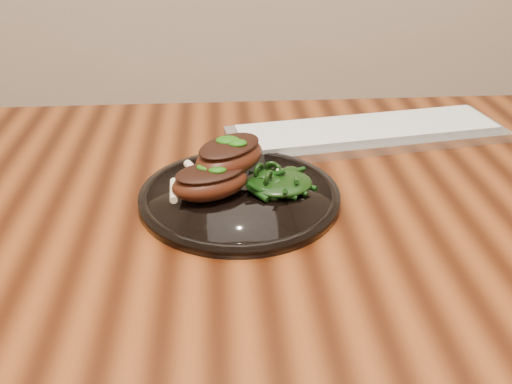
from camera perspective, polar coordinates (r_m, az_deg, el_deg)
desk at (r=0.86m, az=3.67°, el=-5.31°), size 1.60×0.80×0.75m
plate at (r=0.80m, az=-1.66°, el=-0.40°), size 0.28×0.28×0.02m
lamb_chop_front at (r=0.77m, az=-4.67°, el=1.13°), size 0.13×0.10×0.05m
lamb_chop_back at (r=0.80m, az=-2.71°, el=3.70°), size 0.13×0.13×0.05m
herb_smear at (r=0.84m, az=-4.22°, el=2.07°), size 0.09×0.06×0.01m
greens_heap at (r=0.79m, az=2.27°, el=1.35°), size 0.09×0.09×0.04m
keyboard at (r=1.01m, az=11.04°, el=5.85°), size 0.50×0.22×0.02m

